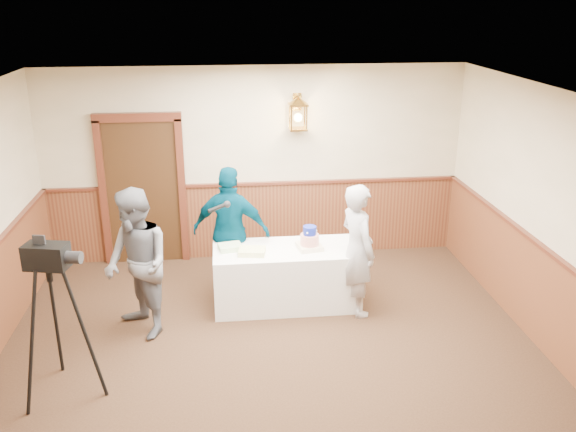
% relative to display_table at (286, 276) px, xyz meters
% --- Properties ---
extents(ground, '(7.00, 7.00, 0.00)m').
position_rel_display_table_xyz_m(ground, '(-0.28, -1.90, -0.38)').
color(ground, '#301E13').
rests_on(ground, ground).
extents(room_shell, '(6.02, 7.02, 2.81)m').
position_rel_display_table_xyz_m(room_shell, '(-0.34, -1.45, 1.15)').
color(room_shell, '#B8AD8A').
rests_on(room_shell, ground).
extents(display_table, '(1.80, 0.80, 0.75)m').
position_rel_display_table_xyz_m(display_table, '(0.00, 0.00, 0.00)').
color(display_table, white).
rests_on(display_table, ground).
extents(tiered_cake, '(0.33, 0.33, 0.29)m').
position_rel_display_table_xyz_m(tiered_cake, '(0.29, -0.04, 0.49)').
color(tiered_cake, beige).
rests_on(tiered_cake, display_table).
extents(sheet_cake_yellow, '(0.35, 0.29, 0.07)m').
position_rel_display_table_xyz_m(sheet_cake_yellow, '(-0.43, -0.12, 0.41)').
color(sheet_cake_yellow, '#E2E187').
rests_on(sheet_cake_yellow, display_table).
extents(sheet_cake_green, '(0.32, 0.27, 0.06)m').
position_rel_display_table_xyz_m(sheet_cake_green, '(-0.69, 0.04, 0.41)').
color(sheet_cake_green, '#B6DD9C').
rests_on(sheet_cake_green, display_table).
extents(interviewer, '(1.57, 1.06, 1.73)m').
position_rel_display_table_xyz_m(interviewer, '(-1.73, -0.54, 0.49)').
color(interviewer, slate).
rests_on(interviewer, ground).
extents(baker, '(0.57, 0.70, 1.64)m').
position_rel_display_table_xyz_m(baker, '(0.82, -0.31, 0.45)').
color(baker, '#A4A4AA').
rests_on(baker, ground).
extents(assistant_p, '(1.08, 0.68, 1.70)m').
position_rel_display_table_xyz_m(assistant_p, '(-0.67, 0.38, 0.48)').
color(assistant_p, '#00354B').
rests_on(assistant_p, ground).
extents(tv_camera_rig, '(0.62, 0.58, 1.58)m').
position_rel_display_table_xyz_m(tv_camera_rig, '(-2.36, -1.61, 0.34)').
color(tv_camera_rig, black).
rests_on(tv_camera_rig, ground).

